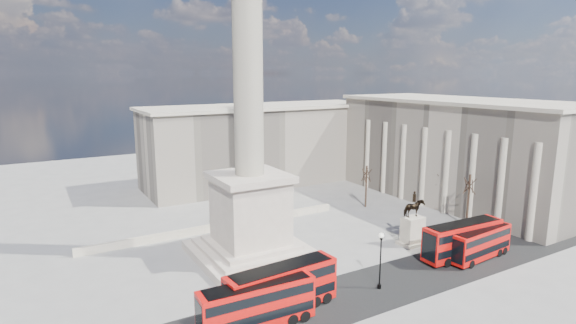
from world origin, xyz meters
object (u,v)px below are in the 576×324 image
Objects in this scene: red_bus_d at (463,239)px; equestrian_statue at (413,226)px; pedestrian_crossing at (325,273)px; pedestrian_walking at (463,240)px; victorian_lamp at (381,256)px; nelsons_column at (249,157)px; red_bus_c at (481,243)px; red_bus_b at (282,288)px; pedestrian_standing at (486,233)px; red_bus_a at (258,304)px.

red_bus_d is 6.87m from equestrian_statue.
pedestrian_crossing is at bearing 171.53° from red_bus_d.
pedestrian_walking is 0.99× the size of pedestrian_crossing.
nelsons_column is at bearing 117.87° from victorian_lamp.
equestrian_statue is at bearing -20.47° from nelsons_column.
red_bus_c reaches higher than pedestrian_walking.
nelsons_column is 4.93× the size of red_bus_c.
pedestrian_walking is 22.41m from pedestrian_crossing.
red_bus_d reaches higher than red_bus_c.
red_bus_c is at bearing -6.54° from red_bus_b.
pedestrian_crossing is at bearing -68.19° from nelsons_column.
pedestrian_walking is at bearing -32.54° from equestrian_statue.
equestrian_statue is (-2.14, 6.53, 0.13)m from red_bus_d.
red_bus_b is 27.98m from red_bus_c.
red_bus_b is at bearing 77.47° from pedestrian_crossing.
red_bus_b is 34.91m from pedestrian_standing.
red_bus_c is at bearing 2.11° from red_bus_a.
pedestrian_standing is at bearing 20.79° from red_bus_d.
pedestrian_standing is 27.16m from pedestrian_crossing.
victorian_lamp is (-14.79, -1.09, 1.32)m from red_bus_d.
red_bus_c is at bearing -37.22° from red_bus_d.
pedestrian_standing is (6.84, 4.15, -1.21)m from red_bus_c.
equestrian_statue is (20.78, -7.75, -10.33)m from nelsons_column.
victorian_lamp reaches higher than pedestrian_crossing.
nelsons_column reaches higher than equestrian_statue.
red_bus_c is 4.84m from pedestrian_walking.
nelsons_column reaches higher than pedestrian_standing.
nelsons_column is 16.69m from pedestrian_crossing.
equestrian_statue is 4.14× the size of pedestrian_standing.
victorian_lamp is at bearing 166.80° from pedestrian_walking.
pedestrian_crossing is (-3.88, 4.75, -2.99)m from victorian_lamp.
red_bus_d is (-1.64, 1.37, 0.34)m from red_bus_c.
red_bus_c reaches higher than pedestrian_crossing.
pedestrian_crossing is at bearing 152.74° from pedestrian_walking.
pedestrian_standing reaches higher than pedestrian_crossing.
red_bus_a is 33.69m from pedestrian_walking.
victorian_lamp reaches higher than pedestrian_standing.
equestrian_statue is at bearing 18.10° from red_bus_a.
red_bus_b is 26.30m from red_bus_d.
red_bus_d reaches higher than pedestrian_crossing.
red_bus_a reaches higher than pedestrian_crossing.
red_bus_d is 7.48× the size of pedestrian_crossing.
equestrian_statue is (12.65, 7.62, -1.19)m from victorian_lamp.
pedestrian_walking is at bearing 39.36° from red_bus_d.
victorian_lamp is 6.82m from pedestrian_crossing.
victorian_lamp is 3.51× the size of pedestrian_standing.
red_bus_d is at bearing -19.19° from pedestrian_standing.
pedestrian_crossing is (-18.67, 3.65, -1.68)m from red_bus_d.
equestrian_statue is at bearing 31.09° from victorian_lamp.
red_bus_c is (27.94, -1.48, -0.37)m from red_bus_b.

